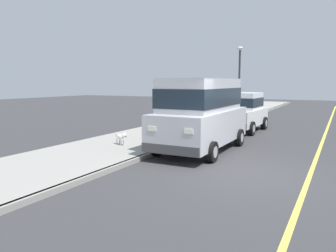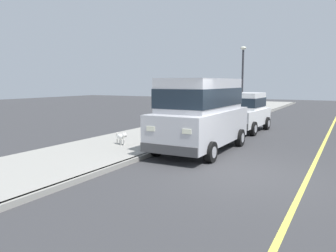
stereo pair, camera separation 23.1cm
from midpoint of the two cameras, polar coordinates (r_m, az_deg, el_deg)
name	(u,v)px [view 1 (the left image)]	position (r m, az deg, el deg)	size (l,w,h in m)	color
ground_plane	(241,174)	(9.06, 11.63, -8.04)	(80.00, 80.00, 0.00)	#38383A
curb	(138,159)	(10.35, -5.73, -5.58)	(0.16, 64.00, 0.14)	gray
sidewalk	(92,153)	(11.42, -13.33, -4.51)	(3.60, 64.00, 0.14)	#99968E
lane_centre_line	(307,183)	(8.78, 21.83, -8.91)	(0.12, 57.60, 0.01)	#E0D64C
car_silver_van	(201,111)	(11.74, 5.13, 2.53)	(2.14, 4.90, 2.52)	#BCBCC1
car_white_hatchback	(242,111)	(16.94, 12.02, 2.48)	(2.06, 3.86, 1.88)	white
dog_white	(121,137)	(12.31, -8.50, -1.82)	(0.72, 0.38, 0.49)	white
street_lamp	(239,74)	(21.44, 11.72, 8.67)	(0.36, 0.36, 4.42)	#2D2D33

